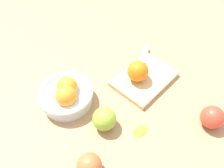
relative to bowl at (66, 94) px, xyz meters
The scene contains 9 objects.
ground_plane 0.20m from the bowl, 38.89° to the right, with size 2.40×2.40×0.00m, color tan.
bowl is the anchor object (origin of this frame).
cutting_board 0.28m from the bowl, 14.21° to the right, with size 0.21×0.16×0.02m, color #DBB77F.
orange_on_board 0.26m from the bowl, 13.49° to the right, with size 0.07×0.07×0.07m, color orange.
knife 0.32m from the bowl, ahead, with size 0.12×0.13×0.01m.
apple_front_right 0.47m from the bowl, 44.07° to the right, with size 0.07×0.07×0.07m, color #D6422D.
apple_mid_left 0.16m from the bowl, 69.62° to the right, with size 0.07×0.07×0.07m, color #8EB738.
apple_front_left 0.25m from the bowl, 102.84° to the right, with size 0.07×0.07×0.07m, color #CC6638.
citrus_peel 0.27m from the bowl, 59.33° to the right, with size 0.05×0.04×0.01m, color orange.
Camera 1 is at (-0.30, -0.37, 0.69)m, focal length 40.04 mm.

